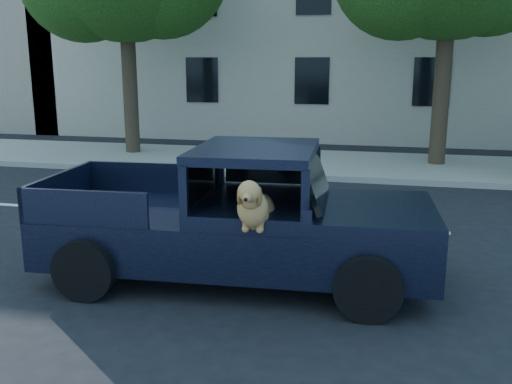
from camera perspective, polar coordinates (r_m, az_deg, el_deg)
ground at (r=8.06m, az=-15.06°, el=-8.75°), size 120.00×120.00×0.00m
far_sidewalk at (r=16.43m, az=0.01°, el=3.10°), size 60.00×4.00×0.15m
lane_stripes at (r=10.51m, az=3.52°, el=-3.10°), size 21.60×0.14×0.01m
building_main at (r=23.12m, az=11.91°, el=16.75°), size 26.00×6.00×9.00m
pickup_truck at (r=7.72m, az=-2.50°, el=-4.35°), size 5.24×2.72×1.84m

